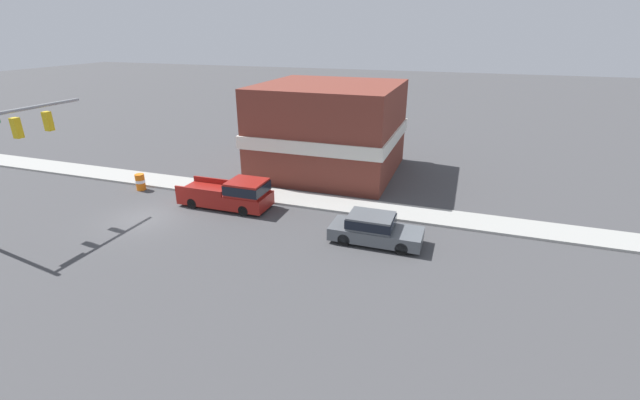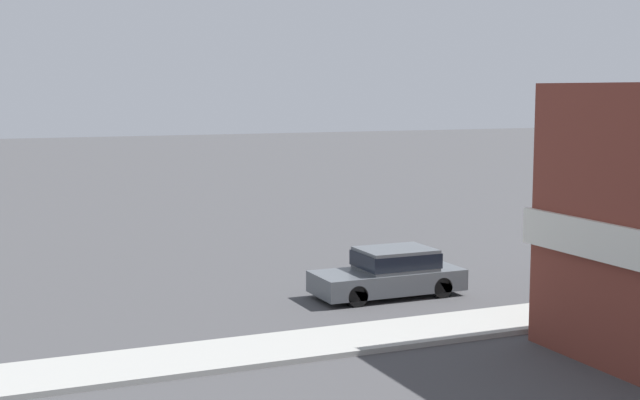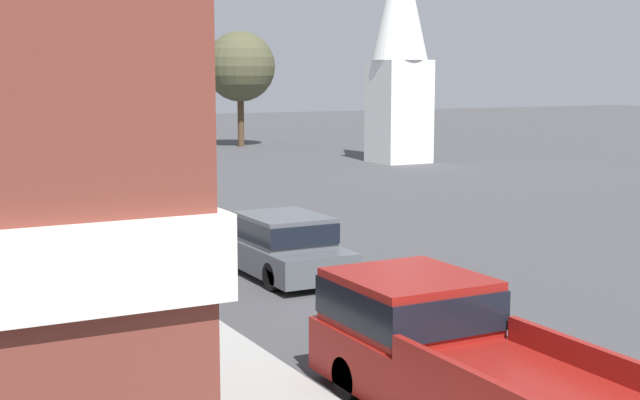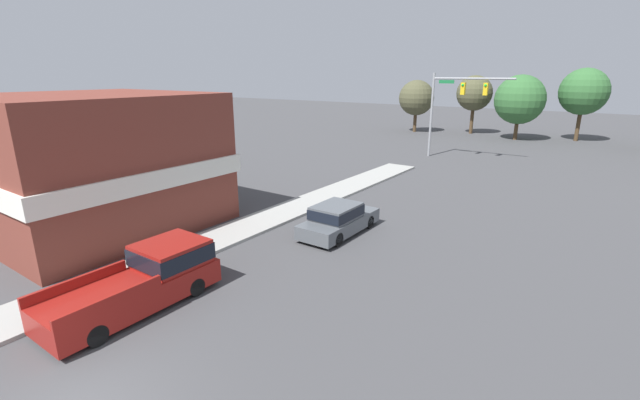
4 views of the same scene
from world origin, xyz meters
The scene contains 1 object.
car_lead centered at (-1.49, 13.48, 0.79)m, with size 1.94×4.79×1.53m.
Camera 2 is at (-26.06, 26.57, 6.53)m, focal length 50.00 mm.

